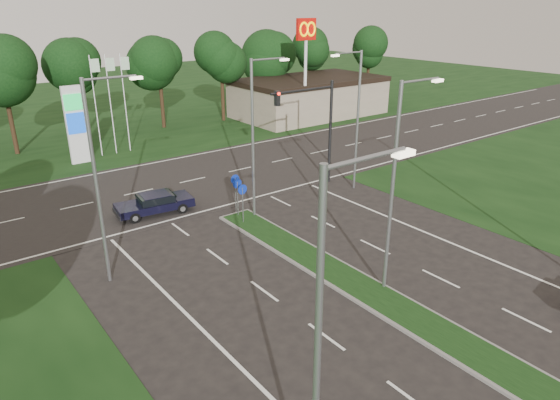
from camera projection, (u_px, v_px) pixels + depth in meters
ground at (501, 371)px, 16.99m from camera, size 160.00×160.00×0.00m
verge_far at (58, 112)px, 57.70m from camera, size 160.00×50.00×0.02m
cross_road at (180, 183)px, 34.76m from camera, size 160.00×12.00×0.02m
median_kerb at (408, 315)px, 19.93m from camera, size 2.00×26.00×0.12m
commercial_building at (309, 97)px, 55.30m from camera, size 16.00×9.00×4.00m
streetlight_median_near at (396, 179)px, 20.13m from camera, size 2.53×0.22×9.00m
streetlight_median_far at (256, 132)px, 27.53m from camera, size 2.53×0.22×9.00m
streetlight_left_near at (325, 341)px, 10.45m from camera, size 2.53×0.22×9.00m
streetlight_left_far at (100, 173)px, 20.81m from camera, size 2.53×0.22×9.00m
streetlight_right_far at (356, 114)px, 31.93m from camera, size 2.53×0.22×9.00m
traffic_signal at (316, 118)px, 32.65m from camera, size 5.10×0.42×7.00m
median_signs at (238, 190)px, 28.50m from camera, size 1.16×1.76×2.38m
gas_pylon at (78, 122)px, 38.15m from camera, size 5.80×1.26×8.00m
mcdonalds_sign at (306, 45)px, 47.87m from camera, size 2.20×0.47×10.40m
treeline_far at (93, 62)px, 44.10m from camera, size 6.00×6.00×9.90m
navy_sedan at (155, 203)px, 29.52m from camera, size 4.59×2.31×1.21m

